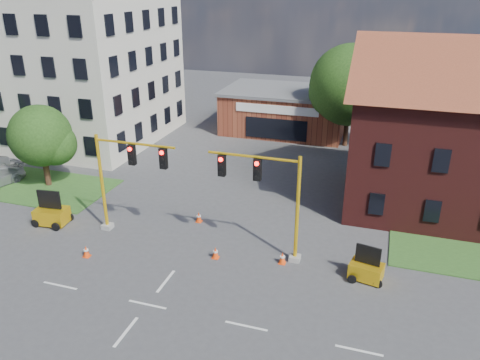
{
  "coord_description": "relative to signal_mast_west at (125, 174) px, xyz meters",
  "views": [
    {
      "loc": [
        9.88,
        -16.14,
        14.42
      ],
      "look_at": [
        1.5,
        10.0,
        2.68
      ],
      "focal_mm": 35.0,
      "sensor_mm": 36.0,
      "label": 1
    }
  ],
  "objects": [
    {
      "name": "ground",
      "position": [
        4.36,
        -6.0,
        -3.92
      ],
      "size": [
        120.0,
        120.0,
        0.0
      ],
      "primitive_type": "plane",
      "color": "#414144",
      "rests_on": "ground"
    },
    {
      "name": "lane_markings",
      "position": [
        4.36,
        -9.0,
        -3.91
      ],
      "size": [
        60.0,
        36.0,
        0.01
      ],
      "primitive_type": null,
      "color": "white",
      "rests_on": "ground"
    },
    {
      "name": "office_block",
      "position": [
        -15.64,
        15.91,
        6.39
      ],
      "size": [
        18.4,
        15.4,
        20.6
      ],
      "color": "beige",
      "rests_on": "ground"
    },
    {
      "name": "brick_shop",
      "position": [
        4.36,
        23.99,
        -1.76
      ],
      "size": [
        12.4,
        8.4,
        4.3
      ],
      "color": "maroon",
      "rests_on": "ground"
    },
    {
      "name": "tree_large",
      "position": [
        11.23,
        21.08,
        1.56
      ],
      "size": [
        7.74,
        7.37,
        9.41
      ],
      "color": "#351E13",
      "rests_on": "ground"
    },
    {
      "name": "tree_nw_front",
      "position": [
        -9.41,
        4.58,
        -0.12
      ],
      "size": [
        4.76,
        4.53,
        6.24
      ],
      "color": "#351E13",
      "rests_on": "ground"
    },
    {
      "name": "signal_mast_west",
      "position": [
        0.0,
        0.0,
        0.0
      ],
      "size": [
        5.3,
        0.6,
        6.2
      ],
      "color": "gray",
      "rests_on": "ground"
    },
    {
      "name": "signal_mast_east",
      "position": [
        8.71,
        0.0,
        0.0
      ],
      "size": [
        5.3,
        0.6,
        6.2
      ],
      "color": "gray",
      "rests_on": "ground"
    },
    {
      "name": "trailer_west",
      "position": [
        -5.31,
        -0.54,
        -3.22
      ],
      "size": [
        2.09,
        1.52,
        2.23
      ],
      "rotation": [
        0.0,
        0.0,
        0.12
      ],
      "color": "yellow",
      "rests_on": "ground"
    },
    {
      "name": "trailer_east",
      "position": [
        14.24,
        -0.61,
        -3.33
      ],
      "size": [
        1.85,
        1.42,
        1.89
      ],
      "rotation": [
        0.0,
        0.0,
        -0.2
      ],
      "color": "yellow",
      "rests_on": "ground"
    },
    {
      "name": "cone_a",
      "position": [
        -0.97,
        -3.21,
        -3.58
      ],
      "size": [
        0.4,
        0.4,
        0.7
      ],
      "color": "#FD440D",
      "rests_on": "ground"
    },
    {
      "name": "cone_b",
      "position": [
        3.51,
        2.58,
        -3.58
      ],
      "size": [
        0.4,
        0.4,
        0.7
      ],
      "color": "#FD440D",
      "rests_on": "ground"
    },
    {
      "name": "cone_c",
      "position": [
        9.75,
        -0.49,
        -3.58
      ],
      "size": [
        0.4,
        0.4,
        0.7
      ],
      "color": "#FD440D",
      "rests_on": "ground"
    },
    {
      "name": "cone_d",
      "position": [
        6.04,
        -1.12,
        -3.58
      ],
      "size": [
        0.4,
        0.4,
        0.7
      ],
      "color": "#FD440D",
      "rests_on": "ground"
    },
    {
      "name": "pickup_white",
      "position": [
        15.8,
        10.0,
        -3.11
      ],
      "size": [
        6.34,
        4.1,
        1.62
      ],
      "primitive_type": "imported",
      "rotation": [
        0.0,
        0.0,
        1.83
      ],
      "color": "silver",
      "rests_on": "ground"
    }
  ]
}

